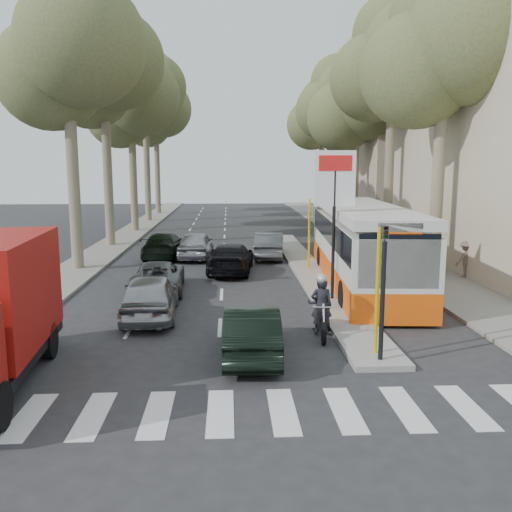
{
  "coord_description": "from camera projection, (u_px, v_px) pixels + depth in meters",
  "views": [
    {
      "loc": [
        -0.6,
        -14.55,
        5.04
      ],
      "look_at": [
        0.46,
        6.13,
        1.6
      ],
      "focal_mm": 38.0,
      "sensor_mm": 36.0,
      "label": 1
    }
  ],
  "objects": [
    {
      "name": "tree_r_b",
      "position": [
        395.0,
        56.0,
        31.63
      ],
      "size": [
        7.4,
        7.2,
        15.27
      ],
      "color": "#6B604C",
      "rests_on": "ground"
    },
    {
      "name": "building_far",
      "position": [
        409.0,
        133.0,
        48.15
      ],
      "size": [
        11.0,
        20.0,
        16.0
      ],
      "primitive_type": "cube",
      "color": "#B7A88E",
      "rests_on": "ground"
    },
    {
      "name": "tree_l_c",
      "position": [
        132.0,
        99.0,
        40.85
      ],
      "size": [
        7.4,
        7.2,
        13.71
      ],
      "color": "#6B604C",
      "rests_on": "ground"
    },
    {
      "name": "tree_r_c",
      "position": [
        358.0,
        102.0,
        39.78
      ],
      "size": [
        7.4,
        7.2,
        13.32
      ],
      "color": "#6B604C",
      "rests_on": "ground"
    },
    {
      "name": "ground",
      "position": [
        251.0,
        348.0,
        15.19
      ],
      "size": [
        120.0,
        120.0,
        0.0
      ],
      "primitive_type": "plane",
      "color": "#28282B",
      "rests_on": "ground"
    },
    {
      "name": "motorcycle",
      "position": [
        321.0,
        306.0,
        16.35
      ],
      "size": [
        0.83,
        2.22,
        1.89
      ],
      "rotation": [
        0.0,
        0.0,
        -0.08
      ],
      "color": "black",
      "rests_on": "ground"
    },
    {
      "name": "queue_car_e",
      "position": [
        164.0,
        245.0,
        30.05
      ],
      "size": [
        2.2,
        4.96,
        1.41
      ],
      "primitive_type": "imported",
      "rotation": [
        0.0,
        0.0,
        3.1
      ],
      "color": "black",
      "rests_on": "ground"
    },
    {
      "name": "median_left",
      "position": [
        134.0,
        231.0,
        42.36
      ],
      "size": [
        2.4,
        64.0,
        0.12
      ],
      "primitive_type": "cube",
      "color": "gray",
      "rests_on": "ground"
    },
    {
      "name": "tree_r_a",
      "position": [
        447.0,
        44.0,
        23.91
      ],
      "size": [
        7.4,
        7.2,
        14.1
      ],
      "color": "#6B604C",
      "rests_on": "ground"
    },
    {
      "name": "pedestrian_far",
      "position": [
        466.0,
        259.0,
        24.23
      ],
      "size": [
        1.16,
        0.86,
        1.64
      ],
      "primitive_type": "imported",
      "rotation": [
        0.0,
        0.0,
        3.55
      ],
      "color": "brown",
      "rests_on": "sidewalk_right"
    },
    {
      "name": "queue_car_d",
      "position": [
        269.0,
        245.0,
        29.93
      ],
      "size": [
        1.95,
        4.48,
        1.43
      ],
      "primitive_type": "imported",
      "rotation": [
        0.0,
        0.0,
        3.04
      ],
      "color": "#54575C",
      "rests_on": "ground"
    },
    {
      "name": "tree_r_d",
      "position": [
        338.0,
        97.0,
        47.44
      ],
      "size": [
        7.4,
        7.2,
        14.88
      ],
      "color": "#6B604C",
      "rests_on": "ground"
    },
    {
      "name": "billboard",
      "position": [
        334.0,
        203.0,
        19.67
      ],
      "size": [
        1.5,
        12.1,
        5.6
      ],
      "color": "yellow",
      "rests_on": "ground"
    },
    {
      "name": "tree_l_d",
      "position": [
        146.0,
        90.0,
        48.44
      ],
      "size": [
        7.4,
        7.2,
        15.66
      ],
      "color": "#6B604C",
      "rests_on": "ground"
    },
    {
      "name": "traffic_island",
      "position": [
        309.0,
        270.0,
        26.17
      ],
      "size": [
        1.5,
        26.0,
        0.16
      ],
      "primitive_type": "cube",
      "color": "gray",
      "rests_on": "ground"
    },
    {
      "name": "city_bus",
      "position": [
        362.0,
        243.0,
        23.03
      ],
      "size": [
        3.72,
        13.22,
        3.44
      ],
      "rotation": [
        0.0,
        0.0,
        -0.07
      ],
      "color": "#F2550D",
      "rests_on": "ground"
    },
    {
      "name": "queue_car_b",
      "position": [
        231.0,
        258.0,
        25.9
      ],
      "size": [
        2.47,
        5.05,
        1.41
      ],
      "primitive_type": "imported",
      "rotation": [
        0.0,
        0.0,
        3.04
      ],
      "color": "black",
      "rests_on": "ground"
    },
    {
      "name": "queue_car_a",
      "position": [
        158.0,
        276.0,
        22.06
      ],
      "size": [
        2.3,
        4.58,
        1.25
      ],
      "primitive_type": "imported",
      "rotation": [
        0.0,
        0.0,
        3.19
      ],
      "color": "#505458",
      "rests_on": "ground"
    },
    {
      "name": "tree_l_a",
      "position": [
        70.0,
        49.0,
        25.02
      ],
      "size": [
        7.4,
        7.2,
        14.1
      ],
      "color": "#6B604C",
      "rests_on": "ground"
    },
    {
      "name": "queue_car_c",
      "position": [
        196.0,
        245.0,
        29.87
      ],
      "size": [
        1.99,
        4.51,
        1.51
      ],
      "primitive_type": "imported",
      "rotation": [
        0.0,
        0.0,
        3.09
      ],
      "color": "#A0A1A7",
      "rests_on": "ground"
    },
    {
      "name": "tree_l_b",
      "position": [
        106.0,
        65.0,
        32.79
      ],
      "size": [
        7.4,
        7.2,
        14.88
      ],
      "color": "#6B604C",
      "rests_on": "ground"
    },
    {
      "name": "tree_l_e",
      "position": [
        157.0,
        111.0,
        56.49
      ],
      "size": [
        7.4,
        7.2,
        14.49
      ],
      "color": "#6B604C",
      "rests_on": "ground"
    },
    {
      "name": "sidewalk_right",
      "position": [
        352.0,
        234.0,
        40.24
      ],
      "size": [
        3.2,
        70.0,
        0.12
      ],
      "primitive_type": "cube",
      "color": "gray",
      "rests_on": "ground"
    },
    {
      "name": "dark_hatchback",
      "position": [
        252.0,
        331.0,
        14.49
      ],
      "size": [
        1.56,
        4.2,
        1.37
      ],
      "primitive_type": "imported",
      "rotation": [
        0.0,
        0.0,
        3.12
      ],
      "color": "black",
      "rests_on": "ground"
    },
    {
      "name": "silver_hatchback",
      "position": [
        150.0,
        296.0,
        18.11
      ],
      "size": [
        2.0,
        4.5,
        1.51
      ],
      "primitive_type": "imported",
      "rotation": [
        0.0,
        0.0,
        3.19
      ],
      "color": "#A2A4A9",
      "rests_on": "ground"
    },
    {
      "name": "pedestrian_near",
      "position": [
        402.0,
        253.0,
        25.86
      ],
      "size": [
        1.03,
        0.96,
        1.62
      ],
      "primitive_type": "imported",
      "rotation": [
        0.0,
        0.0,
        2.45
      ],
      "color": "#463753",
      "rests_on": "sidewalk_right"
    },
    {
      "name": "tree_r_e",
      "position": [
        324.0,
        113.0,
        55.44
      ],
      "size": [
        7.4,
        7.2,
        14.1
      ],
      "color": "#6B604C",
      "rests_on": "ground"
    },
    {
      "name": "traffic_light_island",
      "position": [
        384.0,
        270.0,
        13.46
      ],
      "size": [
        0.16,
        0.41,
        3.6
      ],
      "color": "black",
      "rests_on": "ground"
    }
  ]
}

